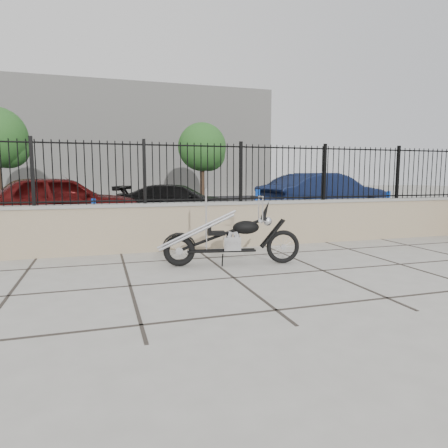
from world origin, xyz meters
TOP-DOWN VIEW (x-y plane):
  - ground_plane at (0.00, 0.00)m, footprint 90.00×90.00m
  - parking_lot at (0.00, 12.50)m, footprint 30.00×30.00m
  - retaining_wall at (0.00, 2.50)m, footprint 14.00×0.36m
  - iron_fence at (0.00, 2.50)m, footprint 14.00×0.08m
  - background_building at (0.00, 26.50)m, footprint 22.00×6.00m
  - chopper_motorcycle at (0.20, 0.84)m, footprint 2.25×0.78m
  - car_red at (-2.94, 6.93)m, footprint 4.81×2.88m
  - car_black at (0.69, 7.83)m, footprint 4.45×2.88m
  - car_blue at (5.70, 6.90)m, footprint 5.03×2.52m
  - bollard_a at (-2.01, 5.05)m, footprint 0.14×0.14m
  - bollard_b at (2.37, 4.92)m, footprint 0.14×0.14m
  - bollard_c at (6.79, 4.93)m, footprint 0.14×0.14m
  - tree_right at (3.80, 16.84)m, footprint 2.73×2.73m

SIDE VIEW (x-z plane):
  - ground_plane at x=0.00m, z-range 0.00..0.00m
  - parking_lot at x=0.00m, z-range 0.00..0.00m
  - bollard_a at x=-2.01m, z-range 0.00..0.93m
  - retaining_wall at x=0.00m, z-range 0.00..0.96m
  - bollard_c at x=6.79m, z-range 0.00..1.02m
  - bollard_b at x=2.37m, z-range 0.00..1.11m
  - car_black at x=0.69m, z-range 0.00..1.20m
  - chopper_motorcycle at x=0.20m, z-range 0.00..1.33m
  - car_red at x=-2.94m, z-range 0.00..1.53m
  - car_blue at x=5.70m, z-range 0.00..1.58m
  - iron_fence at x=0.00m, z-range 0.96..2.16m
  - tree_right at x=3.80m, z-range 0.92..5.52m
  - background_building at x=0.00m, z-range 0.00..8.00m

